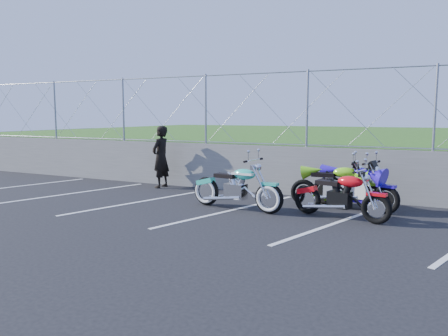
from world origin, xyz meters
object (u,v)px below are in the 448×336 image
at_px(sportbike_green, 337,188).
at_px(sportbike_blue, 355,188).
at_px(cruiser_turquoise, 237,189).
at_px(naked_orange, 342,197).
at_px(person_standing, 161,157).

xyz_separation_m(sportbike_green, sportbike_blue, (0.39, 0.06, 0.01)).
height_order(cruiser_turquoise, naked_orange, cruiser_turquoise).
bearing_deg(sportbike_green, sportbike_blue, 5.14).
distance_m(naked_orange, sportbike_blue, 1.09).
bearing_deg(person_standing, sportbike_blue, 85.38).
bearing_deg(naked_orange, sportbike_green, 118.54).
distance_m(cruiser_turquoise, naked_orange, 2.30).
relative_size(naked_orange, sportbike_blue, 1.00).
height_order(cruiser_turquoise, sportbike_blue, cruiser_turquoise).
bearing_deg(naked_orange, sportbike_blue, 97.42).
relative_size(cruiser_turquoise, sportbike_green, 1.11).
xyz_separation_m(naked_orange, person_standing, (-5.56, 1.61, 0.46)).
xyz_separation_m(sportbike_blue, person_standing, (-5.64, 0.52, 0.43)).
xyz_separation_m(sportbike_green, person_standing, (-5.25, 0.59, 0.44)).
bearing_deg(sportbike_blue, naked_orange, -77.09).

